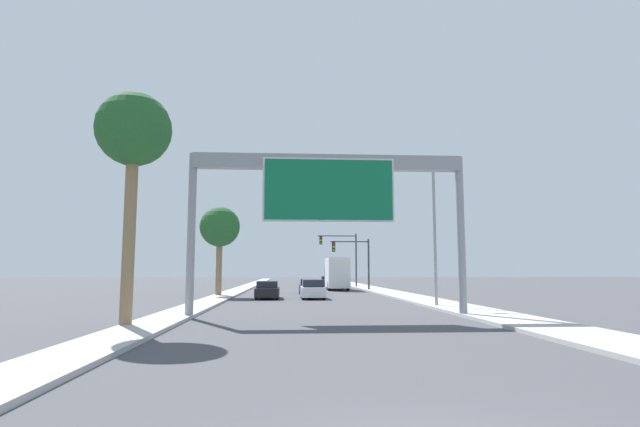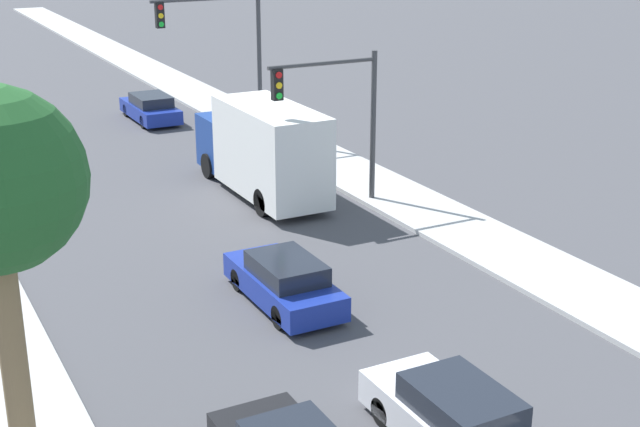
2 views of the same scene
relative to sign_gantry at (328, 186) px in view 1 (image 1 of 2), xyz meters
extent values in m
cube|color=#AFAFAF|center=(7.75, 42.12, -6.16)|extent=(3.00, 120.00, 0.15)
cube|color=#AFAFAF|center=(-7.25, 42.12, -6.16)|extent=(2.00, 120.00, 0.15)
cylinder|color=gray|center=(-6.45, 0.12, -2.37)|extent=(0.38, 0.38, 7.73)
cylinder|color=gray|center=(6.45, 0.12, -2.37)|extent=(0.38, 0.38, 7.73)
cube|color=gray|center=(0.00, 0.12, 1.15)|extent=(12.90, 0.60, 0.70)
cube|color=white|center=(0.00, -0.18, -0.23)|extent=(6.27, 0.08, 3.07)
cube|color=#0F6B42|center=(0.00, -0.23, -0.23)|extent=(6.07, 0.16, 2.87)
cube|color=navy|center=(3.50, 46.58, -5.72)|extent=(1.85, 4.75, 0.67)
cube|color=#1E232D|center=(3.50, 46.34, -5.13)|extent=(1.63, 2.47, 0.52)
cylinder|color=black|center=(2.68, 48.05, -5.91)|extent=(0.22, 0.64, 0.64)
cylinder|color=black|center=(4.32, 48.05, -5.91)|extent=(0.22, 0.64, 0.64)
cylinder|color=black|center=(2.68, 45.11, -5.91)|extent=(0.22, 0.64, 0.64)
cylinder|color=black|center=(4.32, 45.11, -5.91)|extent=(0.22, 0.64, 0.64)
cube|color=silver|center=(0.00, 15.69, -5.69)|extent=(1.80, 4.47, 0.74)
cube|color=#1E232D|center=(0.00, 15.47, -5.04)|extent=(1.58, 2.33, 0.56)
cylinder|color=black|center=(-0.79, 17.08, -5.91)|extent=(0.22, 0.64, 0.64)
cylinder|color=black|center=(0.79, 17.08, -5.91)|extent=(0.22, 0.64, 0.64)
cylinder|color=black|center=(-0.79, 14.31, -5.91)|extent=(0.22, 0.64, 0.64)
cylinder|color=black|center=(0.79, 14.31, -5.91)|extent=(0.22, 0.64, 0.64)
cube|color=black|center=(-3.50, 15.73, -5.72)|extent=(1.78, 4.42, 0.67)
cube|color=#1E232D|center=(-3.50, 15.51, -5.13)|extent=(1.56, 2.30, 0.52)
cylinder|color=black|center=(-4.28, 17.10, -5.91)|extent=(0.22, 0.64, 0.64)
cylinder|color=black|center=(-2.72, 17.10, -5.91)|extent=(0.22, 0.64, 0.64)
cylinder|color=black|center=(-4.28, 14.36, -5.91)|extent=(0.22, 0.64, 0.64)
cylinder|color=black|center=(-2.72, 14.36, -5.91)|extent=(0.22, 0.64, 0.64)
cube|color=navy|center=(0.00, 23.58, -5.72)|extent=(1.75, 4.44, 0.68)
cube|color=#1E232D|center=(0.00, 23.36, -5.12)|extent=(1.54, 2.31, 0.52)
cylinder|color=black|center=(-0.77, 24.95, -5.91)|extent=(0.22, 0.64, 0.64)
cylinder|color=black|center=(0.77, 24.95, -5.91)|extent=(0.22, 0.64, 0.64)
cylinder|color=black|center=(-0.77, 22.20, -5.91)|extent=(0.22, 0.64, 0.64)
cylinder|color=black|center=(0.77, 22.20, -5.91)|extent=(0.22, 0.64, 0.64)
cube|color=navy|center=(3.50, 35.87, -4.88)|extent=(2.12, 2.22, 2.11)
cube|color=silver|center=(3.50, 31.91, -4.31)|extent=(2.31, 5.71, 3.25)
cylinder|color=black|center=(2.49, 35.76, -5.73)|extent=(0.28, 1.00, 1.00)
cylinder|color=black|center=(4.51, 35.76, -5.73)|extent=(0.28, 1.00, 1.00)
cylinder|color=black|center=(2.49, 30.48, -5.73)|extent=(0.28, 1.00, 1.00)
cylinder|color=black|center=(4.51, 30.48, -5.73)|extent=(0.28, 1.00, 1.00)
cylinder|color=#3D3D3F|center=(6.75, 30.12, -3.45)|extent=(0.20, 0.20, 5.57)
cylinder|color=#3D3D3F|center=(4.69, 30.12, -0.96)|extent=(4.13, 0.14, 0.14)
cube|color=black|center=(2.95, 30.12, -1.53)|extent=(0.35, 0.28, 1.05)
cylinder|color=red|center=(2.95, 29.96, -1.18)|extent=(0.22, 0.04, 0.22)
cylinder|color=yellow|center=(2.95, 29.96, -1.53)|extent=(0.22, 0.04, 0.22)
cylinder|color=green|center=(2.95, 29.96, -1.88)|extent=(0.22, 0.04, 0.22)
cylinder|color=#3D3D3F|center=(6.75, 40.12, -2.79)|extent=(0.20, 0.20, 6.88)
cylinder|color=#3D3D3F|center=(4.29, 40.12, 0.35)|extent=(4.93, 0.14, 0.14)
cube|color=black|center=(2.22, 40.12, -0.23)|extent=(0.35, 0.28, 1.05)
cylinder|color=red|center=(2.22, 39.96, 0.12)|extent=(0.22, 0.04, 0.22)
cylinder|color=yellow|center=(2.22, 39.96, -0.23)|extent=(0.22, 0.04, 0.22)
cylinder|color=green|center=(2.22, 39.96, -0.58)|extent=(0.22, 0.04, 0.22)
cylinder|color=#8C704C|center=(-8.04, -3.89, -2.36)|extent=(0.47, 0.47, 7.75)
sphere|color=#235B28|center=(-8.04, -3.89, 1.51)|extent=(2.94, 2.94, 2.94)
cylinder|color=#8C704C|center=(-7.73, 19.05, -3.30)|extent=(0.51, 0.51, 5.87)
sphere|color=#235B28|center=(-7.73, 19.05, -0.36)|extent=(3.39, 3.39, 3.39)
cylinder|color=gray|center=(6.85, 5.81, -1.97)|extent=(0.18, 0.18, 8.52)
cylinder|color=gray|center=(5.94, 5.81, 2.13)|extent=(1.82, 0.12, 0.12)
cube|color=#B2B2A8|center=(5.03, 5.81, 2.03)|extent=(0.60, 0.28, 0.20)
camera|label=1|loc=(-1.88, -23.51, -4.04)|focal=28.00mm
camera|label=2|loc=(-9.57, 3.25, 4.17)|focal=50.00mm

